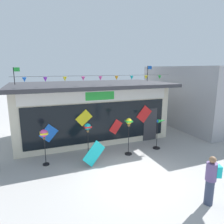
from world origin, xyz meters
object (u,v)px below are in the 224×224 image
(wind_spinner_left, at_px, (88,131))
(kite_shop_building, at_px, (90,110))
(display_kite_on_ground, at_px, (94,153))
(wind_spinner_center_right, at_px, (160,129))
(wind_spinner_center_left, at_px, (129,128))
(wind_spinner_far_left, at_px, (44,137))
(person_near_camera, at_px, (211,179))

(wind_spinner_left, bearing_deg, kite_shop_building, 72.53)
(kite_shop_building, distance_m, display_kite_on_ground, 4.41)
(kite_shop_building, xyz_separation_m, wind_spinner_left, (-1.01, -3.22, -0.39))
(kite_shop_building, xyz_separation_m, wind_spinner_center_right, (3.01, -3.46, -0.68))
(wind_spinner_center_left, height_order, display_kite_on_ground, wind_spinner_center_left)
(wind_spinner_far_left, relative_size, person_near_camera, 1.02)
(wind_spinner_left, height_order, display_kite_on_ground, wind_spinner_left)
(wind_spinner_far_left, distance_m, display_kite_on_ground, 2.38)
(wind_spinner_far_left, xyz_separation_m, display_kite_on_ground, (2.07, -0.87, -0.80))
(kite_shop_building, xyz_separation_m, person_near_camera, (1.75, -8.15, -0.90))
(wind_spinner_center_right, distance_m, person_near_camera, 4.87)
(kite_shop_building, distance_m, wind_spinner_center_right, 4.64)
(kite_shop_building, height_order, wind_spinner_far_left, kite_shop_building)
(wind_spinner_center_left, xyz_separation_m, wind_spinner_center_right, (1.99, 0.14, -0.34))
(wind_spinner_center_left, bearing_deg, display_kite_on_ground, -165.38)
(wind_spinner_far_left, bearing_deg, kite_shop_building, 46.86)
(wind_spinner_left, distance_m, wind_spinner_center_right, 4.04)
(kite_shop_building, height_order, display_kite_on_ground, kite_shop_building)
(wind_spinner_far_left, height_order, display_kite_on_ground, wind_spinner_far_left)
(wind_spinner_left, distance_m, person_near_camera, 5.68)
(wind_spinner_left, bearing_deg, person_near_camera, -60.81)
(kite_shop_building, distance_m, wind_spinner_far_left, 4.48)
(kite_shop_building, relative_size, display_kite_on_ground, 8.72)
(wind_spinner_left, height_order, wind_spinner_center_left, wind_spinner_center_left)
(kite_shop_building, distance_m, wind_spinner_left, 3.39)
(kite_shop_building, height_order, person_near_camera, kite_shop_building)
(wind_spinner_center_left, bearing_deg, wind_spinner_center_right, 4.07)
(wind_spinner_far_left, distance_m, wind_spinner_left, 2.04)
(wind_spinner_center_left, height_order, wind_spinner_center_right, wind_spinner_center_left)
(wind_spinner_center_left, xyz_separation_m, display_kite_on_ground, (-2.01, -0.52, -0.86))
(kite_shop_building, bearing_deg, person_near_camera, -77.92)
(wind_spinner_center_left, relative_size, wind_spinner_center_right, 1.16)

